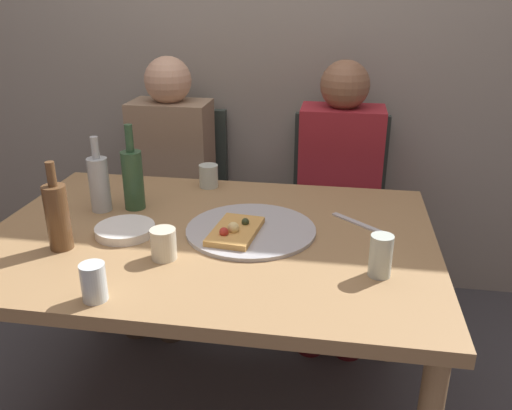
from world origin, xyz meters
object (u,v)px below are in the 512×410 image
object	(u,v)px
chair_right	(338,201)
table_knife	(359,224)
dining_table	(210,255)
short_glass	(94,282)
guest_in_sweater	(167,177)
wine_bottle	(133,178)
wine_glass	(209,176)
pizza_slice_last	(235,231)
beer_bottle	(99,183)
pizza_tray	(251,230)
tumbler_near	(164,244)
chair_left	(179,191)
plate_stack	(125,230)
guest_in_beanie	(339,187)
water_bottle	(58,215)
tumbler_far	(381,256)

from	to	relation	value
chair_right	table_knife	bearing A→B (deg)	95.50
dining_table	short_glass	size ratio (longest dim) A/B	14.33
chair_right	guest_in_sweater	world-z (taller)	guest_in_sweater
wine_bottle	wine_glass	size ratio (longest dim) A/B	3.40
pizza_slice_last	beer_bottle	size ratio (longest dim) A/B	0.89
beer_bottle	wine_bottle	bearing A→B (deg)	19.12
pizza_tray	wine_bottle	bearing A→B (deg)	163.53
tumbler_near	chair_left	distance (m)	1.14
guest_in_sweater	plate_stack	bearing A→B (deg)	99.06
plate_stack	tumbler_near	bearing A→B (deg)	-37.77
pizza_tray	wine_glass	bearing A→B (deg)	121.42
chair_right	wine_bottle	bearing A→B (deg)	46.09
chair_right	guest_in_sweater	bearing A→B (deg)	11.03
dining_table	chair_left	xyz separation A→B (m)	(-0.38, 0.89, -0.14)
pizza_tray	guest_in_beanie	xyz separation A→B (m)	(0.27, 0.70, -0.10)
water_bottle	tumbler_far	world-z (taller)	water_bottle
beer_bottle	guest_in_beanie	size ratio (longest dim) A/B	0.22
chair_right	tumbler_near	bearing A→B (deg)	65.77
dining_table	table_knife	bearing A→B (deg)	17.02
water_bottle	table_knife	xyz separation A→B (m)	(0.87, 0.31, -0.10)
pizza_slice_last	tumbler_near	bearing A→B (deg)	-136.68
dining_table	pizza_slice_last	distance (m)	0.13
wine_glass	pizza_tray	bearing A→B (deg)	-58.58
beer_bottle	guest_in_beanie	world-z (taller)	guest_in_beanie
beer_bottle	guest_in_beanie	xyz separation A→B (m)	(0.81, 0.61, -0.19)
beer_bottle	water_bottle	size ratio (longest dim) A/B	0.98
wine_bottle	chair_left	size ratio (longest dim) A/B	0.33
short_glass	chair_right	world-z (taller)	chair_right
pizza_tray	chair_right	world-z (taller)	chair_right
pizza_tray	guest_in_sweater	xyz separation A→B (m)	(-0.51, 0.70, -0.10)
beer_bottle	chair_right	size ratio (longest dim) A/B	0.29
pizza_tray	tumbler_near	bearing A→B (deg)	-134.92
wine_glass	guest_in_beanie	world-z (taller)	guest_in_beanie
guest_in_beanie	water_bottle	bearing A→B (deg)	48.48
guest_in_beanie	dining_table	bearing A→B (deg)	61.89
beer_bottle	water_bottle	distance (m)	0.29
wine_bottle	beer_bottle	size ratio (longest dim) A/B	1.14
pizza_slice_last	chair_right	distance (m)	0.99
wine_glass	pizza_slice_last	bearing A→B (deg)	-66.11
pizza_tray	pizza_slice_last	size ratio (longest dim) A/B	1.76
chair_right	beer_bottle	bearing A→B (deg)	43.44
table_knife	chair_left	size ratio (longest dim) A/B	0.24
dining_table	plate_stack	distance (m)	0.28
chair_left	guest_in_sweater	distance (m)	0.20
tumbler_near	table_knife	xyz separation A→B (m)	(0.55, 0.32, -0.04)
wine_bottle	beer_bottle	xyz separation A→B (m)	(-0.11, -0.04, -0.01)
water_bottle	plate_stack	xyz separation A→B (m)	(0.15, 0.12, -0.09)
wine_bottle	wine_glass	world-z (taller)	wine_bottle
chair_right	tumbler_far	bearing A→B (deg)	96.28
tumbler_far	guest_in_beanie	size ratio (longest dim) A/B	0.10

